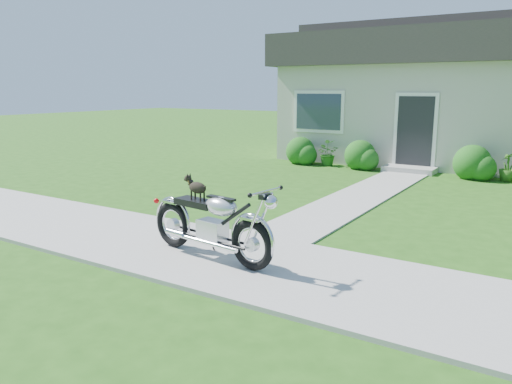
{
  "coord_description": "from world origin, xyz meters",
  "views": [
    {
      "loc": [
        2.22,
        -5.36,
        2.32
      ],
      "look_at": [
        -1.79,
        1.0,
        0.75
      ],
      "focal_mm": 35.0,
      "sensor_mm": 36.0,
      "label": 1
    }
  ],
  "objects_px": {
    "house": "(492,93)",
    "potted_plant_left": "(326,153)",
    "potted_plant_right": "(508,167)",
    "motorcycle_with_dog": "(212,223)"
  },
  "relations": [
    {
      "from": "house",
      "to": "potted_plant_left",
      "type": "relative_size",
      "value": 16.66
    },
    {
      "from": "potted_plant_left",
      "to": "motorcycle_with_dog",
      "type": "height_order",
      "value": "motorcycle_with_dog"
    },
    {
      "from": "potted_plant_right",
      "to": "motorcycle_with_dog",
      "type": "bearing_deg",
      "value": -107.24
    },
    {
      "from": "house",
      "to": "motorcycle_with_dog",
      "type": "xyz_separation_m",
      "value": [
        -1.74,
        -12.18,
        -1.62
      ]
    },
    {
      "from": "house",
      "to": "potted_plant_right",
      "type": "height_order",
      "value": "house"
    },
    {
      "from": "house",
      "to": "motorcycle_with_dog",
      "type": "bearing_deg",
      "value": -98.11
    },
    {
      "from": "house",
      "to": "motorcycle_with_dog",
      "type": "relative_size",
      "value": 5.68
    },
    {
      "from": "potted_plant_left",
      "to": "motorcycle_with_dog",
      "type": "xyz_separation_m",
      "value": [
        2.27,
        -8.74,
        0.16
      ]
    },
    {
      "from": "potted_plant_left",
      "to": "potted_plant_right",
      "type": "relative_size",
      "value": 1.01
    },
    {
      "from": "house",
      "to": "potted_plant_left",
      "type": "bearing_deg",
      "value": -139.28
    }
  ]
}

